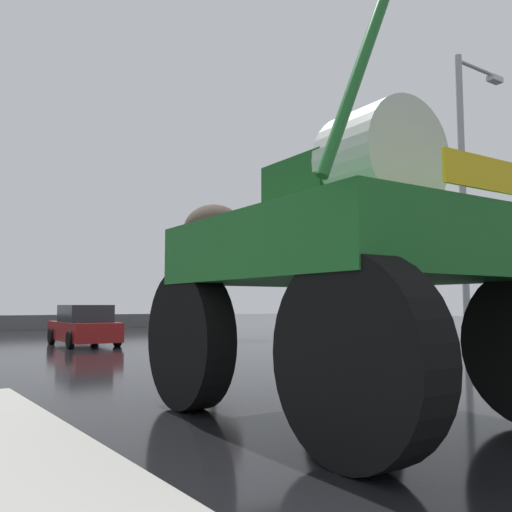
# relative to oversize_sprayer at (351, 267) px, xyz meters

# --- Properties ---
(ground_plane) EXTENTS (120.00, 120.00, 0.00)m
(ground_plane) POSITION_rel_oversize_sprayer_xyz_m (-0.62, 9.86, -2.05)
(ground_plane) COLOR black
(median_island) EXTENTS (1.67, 11.12, 0.15)m
(median_island) POSITION_rel_oversize_sprayer_xyz_m (-4.28, -1.07, -1.97)
(median_island) COLOR #9E9B93
(median_island) RESTS_ON ground
(oversize_sprayer) EXTENTS (4.40, 5.71, 4.64)m
(oversize_sprayer) POSITION_rel_oversize_sprayer_xyz_m (0.00, 0.00, 0.00)
(oversize_sprayer) COLOR black
(oversize_sprayer) RESTS_ON ground
(sedan_ahead) EXTENTS (1.97, 4.14, 1.52)m
(sedan_ahead) POSITION_rel_oversize_sprayer_xyz_m (1.26, 15.43, -1.33)
(sedan_ahead) COLOR maroon
(sedan_ahead) RESTS_ON ground
(traffic_signal_near_right) EXTENTS (0.24, 0.54, 3.29)m
(traffic_signal_near_right) POSITION_rel_oversize_sprayer_xyz_m (3.53, 4.43, 0.35)
(traffic_signal_near_right) COLOR #A8AAAF
(traffic_signal_near_right) RESTS_ON ground
(streetlight_near_right) EXTENTS (2.06, 0.24, 8.23)m
(streetlight_near_right) POSITION_rel_oversize_sprayer_xyz_m (7.41, 3.12, 2.54)
(streetlight_near_right) COLOR #A8AAAF
(streetlight_near_right) RESTS_ON ground
(bare_tree_right) EXTENTS (2.95, 2.95, 6.41)m
(bare_tree_right) POSITION_rel_oversize_sprayer_xyz_m (8.16, 17.51, 3.04)
(bare_tree_right) COLOR #473828
(bare_tree_right) RESTS_ON ground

